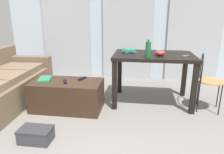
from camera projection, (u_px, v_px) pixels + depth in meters
ground_plane at (116, 117)px, 2.86m from camera, size 7.84×7.84×0.00m
wall_back at (128, 21)px, 4.43m from camera, size 5.37×0.10×2.49m
curtains at (128, 26)px, 4.38m from camera, size 3.82×0.03×2.26m
coffee_table at (67, 95)px, 3.07m from camera, size 1.02×0.54×0.43m
craft_table at (153, 61)px, 3.19m from camera, size 1.22×0.81×0.79m
wire_chair at (206, 75)px, 2.98m from camera, size 0.41×0.43×0.84m
bottle_near at (148, 50)px, 2.86m from camera, size 0.07×0.07×0.25m
bowl at (160, 53)px, 3.01m from camera, size 0.15×0.15×0.09m
book_stack at (129, 50)px, 3.35m from camera, size 0.24×0.33×0.06m
scissors at (187, 56)px, 3.03m from camera, size 0.12×0.10×0.00m
tv_remote_primary at (82, 78)px, 3.11m from camera, size 0.10×0.18×0.02m
tv_remote_secondary at (65, 81)px, 2.96m from camera, size 0.11×0.16×0.02m
magazine at (45, 79)px, 3.09m from camera, size 0.24×0.31×0.03m
shoebox at (36, 135)px, 2.29m from camera, size 0.36×0.23×0.16m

